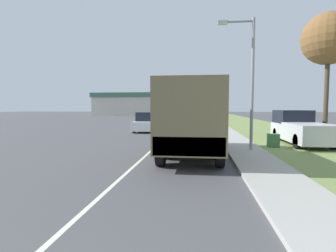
# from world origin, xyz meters

# --- Properties ---
(ground_plane) EXTENTS (180.00, 180.00, 0.00)m
(ground_plane) POSITION_xyz_m (0.00, 40.00, 0.00)
(ground_plane) COLOR #4C4C4F
(lane_centre_stripe) EXTENTS (0.12, 120.00, 0.00)m
(lane_centre_stripe) POSITION_xyz_m (0.00, 40.00, 0.00)
(lane_centre_stripe) COLOR silver
(lane_centre_stripe) RESTS_ON ground
(sidewalk_right) EXTENTS (1.80, 120.00, 0.12)m
(sidewalk_right) POSITION_xyz_m (4.50, 40.00, 0.06)
(sidewalk_right) COLOR #ADAAA3
(sidewalk_right) RESTS_ON ground
(grass_strip_right) EXTENTS (7.00, 120.00, 0.02)m
(grass_strip_right) POSITION_xyz_m (8.90, 40.00, 0.01)
(grass_strip_right) COLOR olive
(grass_strip_right) RESTS_ON ground
(military_truck) EXTENTS (2.39, 6.70, 3.08)m
(military_truck) POSITION_xyz_m (1.99, 11.54, 1.71)
(military_truck) COLOR #545B3D
(military_truck) RESTS_ON ground
(car_nearest_ahead) EXTENTS (1.90, 3.96, 1.69)m
(car_nearest_ahead) POSITION_xyz_m (-2.19, 22.68, 0.75)
(car_nearest_ahead) COLOR silver
(car_nearest_ahead) RESTS_ON ground
(car_second_ahead) EXTENTS (1.85, 4.79, 1.44)m
(car_second_ahead) POSITION_xyz_m (-1.84, 31.58, 0.66)
(car_second_ahead) COLOR navy
(car_second_ahead) RESTS_ON ground
(car_third_ahead) EXTENTS (1.92, 4.27, 1.46)m
(car_third_ahead) POSITION_xyz_m (2.17, 42.68, 0.66)
(car_third_ahead) COLOR black
(car_third_ahead) RESTS_ON ground
(pickup_truck) EXTENTS (1.96, 5.53, 1.91)m
(pickup_truck) POSITION_xyz_m (8.12, 16.21, 0.90)
(pickup_truck) COLOR silver
(pickup_truck) RESTS_ON grass_strip_right
(lamp_post) EXTENTS (1.69, 0.24, 6.08)m
(lamp_post) POSITION_xyz_m (4.52, 12.88, 3.80)
(lamp_post) COLOR gray
(lamp_post) RESTS_ON sidewalk_right
(tree_mid_right) EXTENTS (3.13, 3.13, 7.81)m
(tree_mid_right) POSITION_xyz_m (10.05, 17.44, 6.22)
(tree_mid_right) COLOR #4C3D2D
(tree_mid_right) RESTS_ON grass_strip_right
(utility_box) EXTENTS (0.55, 0.45, 0.70)m
(utility_box) POSITION_xyz_m (6.20, 14.51, 0.37)
(utility_box) COLOR #3D7042
(utility_box) RESTS_ON grass_strip_right
(building_distant) EXTENTS (18.07, 10.25, 6.11)m
(building_distant) POSITION_xyz_m (-17.96, 73.24, 3.10)
(building_distant) COLOR beige
(building_distant) RESTS_ON ground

